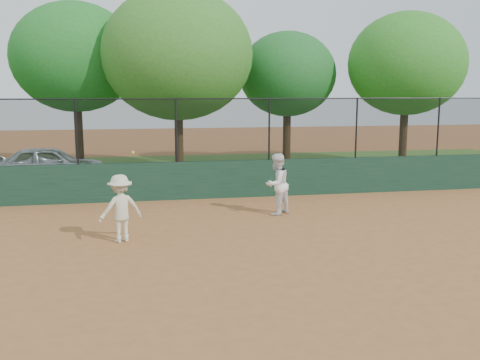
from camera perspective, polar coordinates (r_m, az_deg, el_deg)
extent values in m
plane|color=#A46335|center=(11.45, -1.85, -7.83)|extent=(80.00, 80.00, 0.00)
cube|color=#1C3E2B|center=(17.12, -5.06, -0.03)|extent=(26.00, 0.20, 1.20)
cube|color=#31581B|center=(23.12, -6.59, 0.89)|extent=(36.00, 12.00, 0.01)
imported|color=silver|center=(21.49, -19.64, 1.62)|extent=(4.07, 1.65, 1.39)
imported|color=white|center=(14.89, 3.93, -0.44)|extent=(1.05, 1.02, 1.71)
imported|color=beige|center=(12.44, -12.63, -2.98)|extent=(1.14, 0.90, 1.55)
sphere|color=#B3DD31|center=(11.98, -11.34, 2.89)|extent=(0.06, 0.06, 0.06)
cube|color=black|center=(16.94, -5.13, 5.32)|extent=(26.00, 0.02, 2.00)
cylinder|color=black|center=(16.90, -5.18, 8.63)|extent=(26.00, 0.04, 0.04)
cylinder|color=black|center=(16.94, -17.04, 4.95)|extent=(0.06, 0.06, 2.00)
cylinder|color=black|center=(16.89, -6.83, 5.28)|extent=(0.06, 0.06, 2.00)
cylinder|color=black|center=(17.37, 3.13, 5.44)|extent=(0.06, 0.06, 2.00)
cylinder|color=black|center=(18.33, 12.31, 5.45)|extent=(0.06, 0.06, 2.00)
cylinder|color=black|center=(19.71, 20.39, 5.34)|extent=(0.06, 0.06, 2.00)
cylinder|color=#412C16|center=(24.11, -16.78, 4.22)|extent=(0.36, 0.36, 2.78)
ellipsoid|color=#1E6722|center=(24.07, -17.17, 12.40)|extent=(5.31, 4.83, 4.59)
cylinder|color=#49301A|center=(22.26, -6.51, 3.82)|extent=(0.36, 0.36, 2.51)
ellipsoid|color=#346D22|center=(22.21, -6.69, 13.14)|extent=(6.11, 5.55, 5.27)
cylinder|color=#3E2714|center=(24.97, 5.00, 4.39)|extent=(0.36, 0.36, 2.47)
ellipsoid|color=#1D5A23|center=(24.89, 5.10, 11.18)|extent=(4.45, 4.04, 3.84)
cylinder|color=#412B17|center=(25.41, 17.00, 4.24)|extent=(0.36, 0.36, 2.59)
ellipsoid|color=#2C7521|center=(25.36, 17.37, 11.74)|extent=(5.26, 4.78, 4.54)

